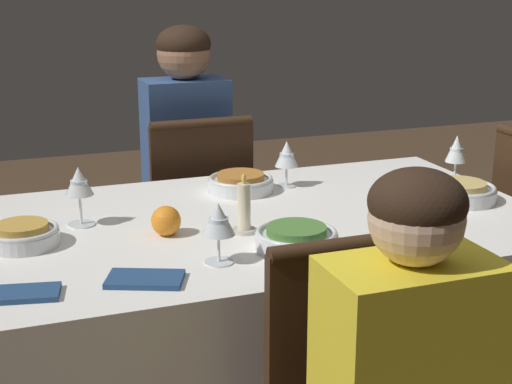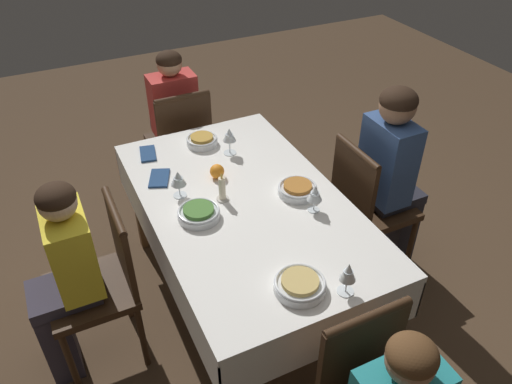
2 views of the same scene
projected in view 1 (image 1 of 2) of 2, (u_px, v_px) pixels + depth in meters
name	position (u px, v px, depth m)	size (l,w,h in m)	color
dining_table	(252.00, 249.00, 2.12)	(1.58, 0.93, 0.73)	white
chair_north	(195.00, 218.00, 2.84)	(0.39, 0.39, 0.89)	#382314
person_adult_denim	(183.00, 163.00, 2.92)	(0.30, 0.34, 1.19)	#282833
bowl_north	(241.00, 183.00, 2.35)	(0.20, 0.20, 0.06)	silver
wine_glass_north	(287.00, 155.00, 2.38)	(0.07, 0.07, 0.14)	white
bowl_south	(296.00, 238.00, 1.87)	(0.20, 0.20, 0.06)	silver
wine_glass_south	(218.00, 221.00, 1.76)	(0.08, 0.08, 0.14)	white
bowl_east	(459.00, 191.00, 2.26)	(0.21, 0.21, 0.06)	silver
wine_glass_east	(456.00, 151.00, 2.40)	(0.07, 0.07, 0.15)	white
bowl_west	(22.00, 234.00, 1.90)	(0.18, 0.18, 0.06)	silver
wine_glass_west	(79.00, 184.00, 2.02)	(0.07, 0.07, 0.16)	white
candle_centerpiece	(244.00, 211.00, 1.98)	(0.06, 0.06, 0.15)	beige
orange_fruit	(166.00, 221.00, 1.96)	(0.08, 0.08, 0.08)	orange
napkin_red_folded	(20.00, 294.00, 1.61)	(0.17, 0.11, 0.01)	navy
napkin_spare_side	(145.00, 279.00, 1.68)	(0.19, 0.15, 0.01)	navy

